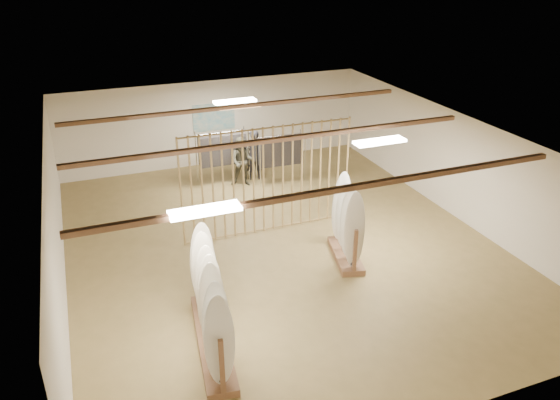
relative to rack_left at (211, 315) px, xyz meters
name	(u,v)px	position (x,y,z in m)	size (l,w,h in m)	color
floor	(280,244)	(2.52, 3.05, -0.68)	(12.00, 12.00, 0.00)	#9D824C
ceiling	(280,136)	(2.52, 3.05, 2.12)	(12.00, 12.00, 0.00)	gray
wall_back	(214,123)	(2.52, 9.05, 0.72)	(12.00, 12.00, 0.00)	white
wall_front	(431,352)	(2.52, -2.95, 0.72)	(12.00, 12.00, 0.00)	white
wall_left	(55,228)	(-2.48, 3.05, 0.72)	(12.00, 12.00, 0.00)	white
wall_right	(454,164)	(7.52, 3.05, 0.72)	(12.00, 12.00, 0.00)	white
ceiling_slats	(280,139)	(2.52, 3.05, 2.04)	(9.50, 6.12, 0.10)	brown
light_panels	(280,138)	(2.52, 3.05, 2.06)	(1.20, 0.35, 0.06)	white
bamboo_partition	(268,180)	(2.52, 3.85, 0.72)	(4.45, 0.05, 2.78)	tan
poster	(214,117)	(2.52, 9.03, 0.92)	(1.40, 0.03, 0.90)	#369BBE
rack_left	(211,315)	(0.00, 0.00, 0.00)	(0.90, 2.86, 1.97)	brown
rack_right	(347,234)	(3.72, 1.87, -0.03)	(0.92, 1.74, 1.93)	brown
clothing_rack_a	(222,149)	(2.31, 7.35, 0.40)	(1.55, 0.40, 1.66)	silver
clothing_rack_b	(281,151)	(3.99, 6.75, 0.33)	(1.45, 0.41, 1.55)	silver
shopper_a	(254,151)	(3.27, 7.20, 0.25)	(0.68, 0.46, 1.85)	#222128
shopper_b	(242,158)	(2.79, 6.87, 0.20)	(0.84, 0.66, 1.75)	#3F3D30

